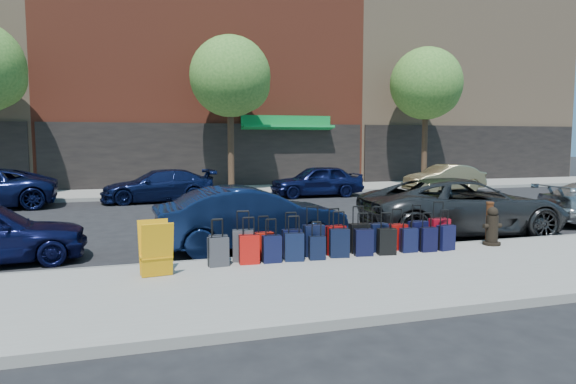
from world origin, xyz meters
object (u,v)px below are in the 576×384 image
object	(u,v)px
car_near_1	(252,218)
car_far_3	(444,178)
display_rack	(156,249)
car_near_2	(463,206)
fire_hydrant	(492,227)
suitcase_front_5	(335,240)
tree_center	(233,79)
tree_right	(428,86)
car_far_2	(316,181)
bollard	(489,222)
car_far_1	(158,186)

from	to	relation	value
car_near_1	car_far_3	world-z (taller)	car_near_1
display_rack	car_near_2	world-z (taller)	car_near_2
display_rack	car_near_1	distance (m)	3.30
fire_hydrant	car_near_2	world-z (taller)	car_near_2
display_rack	suitcase_front_5	bearing A→B (deg)	2.51
tree_center	suitcase_front_5	bearing A→B (deg)	-92.68
car_far_3	fire_hydrant	bearing A→B (deg)	-35.38
tree_right	suitcase_front_5	distance (m)	18.84
car_near_2	car_far_2	xyz separation A→B (m)	(-0.56, 9.90, -0.05)
suitcase_front_5	fire_hydrant	distance (m)	3.83
bollard	car_near_1	distance (m)	5.54
tree_right	display_rack	distance (m)	21.62
fire_hydrant	bollard	bearing A→B (deg)	74.02
tree_right	car_far_1	world-z (taller)	tree_right
car_far_2	car_near_2	bearing A→B (deg)	3.52
car_near_1	bollard	bearing A→B (deg)	-110.44
car_near_2	car_far_3	world-z (taller)	car_near_2
car_far_2	car_near_1	bearing A→B (deg)	-27.62
car_near_2	display_rack	bearing A→B (deg)	113.79
suitcase_front_5	car_near_2	xyz separation A→B (m)	(4.49, 1.90, 0.31)
suitcase_front_5	car_far_1	xyz separation A→B (m)	(-2.99, 11.84, 0.21)
car_far_1	fire_hydrant	bearing A→B (deg)	25.39
tree_right	fire_hydrant	size ratio (longest dim) A/B	8.24
bollard	car_far_3	xyz separation A→B (m)	(6.72, 11.77, 0.02)
tree_right	suitcase_front_5	xyz separation A→B (m)	(-11.17, -14.34, -4.95)
suitcase_front_5	car_far_3	distance (m)	15.90
car_far_3	car_far_1	bearing A→B (deg)	-95.81
car_far_2	display_rack	bearing A→B (deg)	-31.24
tree_right	display_rack	xyz separation A→B (m)	(-14.85, -14.96, -4.78)
tree_right	bollard	world-z (taller)	tree_right
car_far_2	suitcase_front_5	bearing A→B (deg)	-18.15
fire_hydrant	car_far_1	bearing A→B (deg)	123.26
tree_right	fire_hydrant	bearing A→B (deg)	-116.92
bollard	car_near_1	world-z (taller)	car_near_1
fire_hydrant	car_far_3	size ratio (longest dim) A/B	0.22
fire_hydrant	car_far_1	world-z (taller)	car_far_1
suitcase_front_5	car_near_2	bearing A→B (deg)	15.46
car_far_1	car_near_2	bearing A→B (deg)	32.68
car_near_2	tree_right	bearing A→B (deg)	-21.55
suitcase_front_5	display_rack	size ratio (longest dim) A/B	1.01
tree_center	display_rack	world-z (taller)	tree_center
suitcase_front_5	car_far_3	xyz separation A→B (m)	(10.62, 11.84, 0.22)
display_rack	car_far_2	xyz separation A→B (m)	(7.62, 12.41, 0.08)
car_near_1	car_far_2	bearing A→B (deg)	-30.65
tree_right	car_far_1	size ratio (longest dim) A/B	1.58
display_rack	car_far_2	size ratio (longest dim) A/B	0.23
tree_center	tree_right	size ratio (longest dim) A/B	1.00
fire_hydrant	bollard	xyz separation A→B (m)	(0.07, 0.18, 0.09)
fire_hydrant	car_far_3	bearing A→B (deg)	64.01
tree_center	car_near_2	xyz separation A→B (m)	(3.82, -12.44, -4.65)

